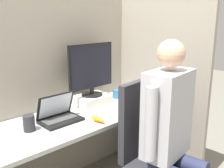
% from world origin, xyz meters
% --- Properties ---
extents(cubicle_panel_back, '(2.03, 0.05, 1.65)m').
position_xyz_m(cubicle_panel_back, '(0.00, 0.63, 0.83)').
color(cubicle_panel_back, gray).
rests_on(cubicle_panel_back, ground).
extents(cubicle_panel_right, '(0.04, 1.22, 1.65)m').
position_xyz_m(cubicle_panel_right, '(0.79, 0.24, 0.83)').
color(cubicle_panel_right, gray).
rests_on(cubicle_panel_right, ground).
extents(desk, '(1.53, 0.60, 0.72)m').
position_xyz_m(desk, '(0.00, 0.30, 0.55)').
color(desk, '#B7B7B2').
rests_on(desk, ground).
extents(paper_box, '(0.30, 0.23, 0.08)m').
position_xyz_m(paper_box, '(0.24, 0.46, 0.76)').
color(paper_box, white).
rests_on(paper_box, desk).
extents(monitor, '(0.47, 0.19, 0.46)m').
position_xyz_m(monitor, '(0.24, 0.46, 1.04)').
color(monitor, black).
rests_on(monitor, paper_box).
extents(laptop, '(0.30, 0.20, 0.21)m').
position_xyz_m(laptop, '(-0.20, 0.32, 0.76)').
color(laptop, black).
rests_on(laptop, desk).
extents(mouse, '(0.08, 0.05, 0.03)m').
position_xyz_m(mouse, '(0.03, 0.15, 0.73)').
color(mouse, silver).
rests_on(mouse, desk).
extents(stapler, '(0.04, 0.13, 0.05)m').
position_xyz_m(stapler, '(0.69, 0.31, 0.74)').
color(stapler, '#2D2D33').
rests_on(stapler, desk).
extents(carrot_toy, '(0.05, 0.16, 0.05)m').
position_xyz_m(carrot_toy, '(-0.01, 0.07, 0.74)').
color(carrot_toy, orange).
rests_on(carrot_toy, desk).
extents(office_chair, '(0.54, 0.57, 1.05)m').
position_xyz_m(office_chair, '(0.16, -0.30, 0.55)').
color(office_chair, '#2D2D33').
rests_on(office_chair, ground).
extents(person, '(0.48, 0.44, 1.35)m').
position_xyz_m(person, '(0.14, -0.46, 0.78)').
color(person, '#282D4C').
rests_on(person, ground).
extents(coffee_mug, '(0.08, 0.08, 0.08)m').
position_xyz_m(coffee_mug, '(0.52, 0.43, 0.76)').
color(coffee_mug, teal).
rests_on(coffee_mug, desk).
extents(pen_cup, '(0.08, 0.08, 0.11)m').
position_xyz_m(pen_cup, '(-0.44, 0.31, 0.77)').
color(pen_cup, '#28282D').
rests_on(pen_cup, desk).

